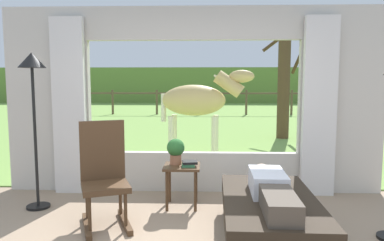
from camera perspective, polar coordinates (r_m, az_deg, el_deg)
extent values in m
cube|color=beige|center=(5.59, -21.07, 2.88)|extent=(1.15, 0.12, 2.55)
cube|color=beige|center=(5.47, 21.92, 2.79)|extent=(1.15, 0.12, 2.55)
cube|color=beige|center=(5.30, 0.18, -7.81)|extent=(2.90, 0.12, 0.55)
cube|color=beige|center=(5.20, 0.18, 14.69)|extent=(2.90, 0.12, 0.45)
cube|color=silver|center=(5.34, -18.31, 2.04)|extent=(0.44, 0.10, 2.40)
cube|color=silver|center=(5.24, 18.95, 1.94)|extent=(0.44, 0.10, 2.40)
cube|color=#759E47|center=(16.11, 1.43, 0.72)|extent=(36.00, 21.68, 0.02)
cube|color=olive|center=(25.88, 1.66, 5.44)|extent=(36.00, 2.00, 2.40)
cube|color=black|center=(3.88, 11.76, -15.69)|extent=(0.87, 1.59, 0.24)
cube|color=#2D2319|center=(3.81, 11.84, -12.76)|extent=(0.94, 1.72, 0.18)
cube|color=silver|center=(3.89, 11.52, -9.26)|extent=(0.36, 0.61, 0.22)
cube|color=#4C4238|center=(3.33, 13.25, -12.32)|extent=(0.30, 0.69, 0.18)
sphere|color=tan|center=(4.27, 10.66, -7.87)|extent=(0.20, 0.20, 0.20)
cube|color=#4C331E|center=(4.09, -13.16, -9.86)|extent=(0.62, 0.62, 0.06)
cube|color=#4C331E|center=(4.21, -13.59, -4.64)|extent=(0.47, 0.23, 0.68)
cube|color=#4C331E|center=(4.20, -15.83, -15.38)|extent=(0.30, 0.66, 0.06)
cube|color=#4C331E|center=(4.24, -10.24, -15.04)|extent=(0.30, 0.66, 0.06)
cylinder|color=#4C331E|center=(3.96, -15.46, -13.55)|extent=(0.04, 0.04, 0.38)
cylinder|color=#4C331E|center=(4.00, -10.17, -13.23)|extent=(0.04, 0.04, 0.38)
cylinder|color=#4C331E|center=(4.30, -15.80, -11.96)|extent=(0.04, 0.04, 0.38)
cylinder|color=#4C331E|center=(4.34, -10.95, -11.69)|extent=(0.04, 0.04, 0.38)
cube|color=#4C331E|center=(4.59, -1.56, -7.07)|extent=(0.44, 0.44, 0.03)
cylinder|color=#4C331E|center=(4.51, -3.88, -10.76)|extent=(0.04, 0.04, 0.49)
cylinder|color=#4C331E|center=(4.49, 0.52, -10.83)|extent=(0.04, 0.04, 0.49)
cylinder|color=#4C331E|center=(4.83, -3.46, -9.58)|extent=(0.04, 0.04, 0.49)
cylinder|color=#4C331E|center=(4.81, 0.63, -9.64)|extent=(0.04, 0.04, 0.49)
cylinder|color=#9E6042|center=(4.64, -2.51, -5.99)|extent=(0.14, 0.14, 0.12)
sphere|color=#2D6B2D|center=(4.61, -2.52, -4.17)|extent=(0.22, 0.22, 0.22)
cube|color=#337247|center=(4.51, -0.56, -6.88)|extent=(0.16, 0.12, 0.04)
cube|color=black|center=(4.52, -0.34, -6.44)|extent=(0.19, 0.17, 0.03)
cylinder|color=black|center=(5.05, -22.51, -12.08)|extent=(0.28, 0.28, 0.03)
cylinder|color=black|center=(4.86, -22.92, -2.64)|extent=(0.04, 0.04, 1.71)
cone|color=black|center=(4.82, -23.40, 8.51)|extent=(0.32, 0.32, 0.18)
ellipsoid|color=tan|center=(7.22, 0.26, 3.13)|extent=(1.30, 0.70, 0.60)
cylinder|color=tan|center=(7.15, 5.69, 5.58)|extent=(0.63, 0.33, 0.53)
ellipsoid|color=tan|center=(7.14, 7.64, 6.74)|extent=(0.50, 0.25, 0.24)
cube|color=beige|center=(7.15, 5.05, 5.80)|extent=(0.43, 0.13, 0.32)
cylinder|color=beige|center=(7.34, -4.39, 1.99)|extent=(0.11, 0.11, 0.55)
cylinder|color=beige|center=(7.41, 3.65, -2.44)|extent=(0.11, 0.11, 0.85)
cylinder|color=beige|center=(7.09, 3.43, -2.83)|extent=(0.11, 0.11, 0.85)
cylinder|color=beige|center=(7.52, -2.74, -2.30)|extent=(0.11, 0.11, 0.85)
cylinder|color=beige|center=(7.22, -3.24, -2.67)|extent=(0.11, 0.11, 0.85)
cylinder|color=#4C3823|center=(10.09, 13.90, 5.25)|extent=(0.32, 0.32, 2.80)
cylinder|color=#47331E|center=(10.42, 15.48, 13.20)|extent=(0.46, 0.63, 0.81)
cylinder|color=#47331E|center=(10.69, 14.21, 12.82)|extent=(1.25, 0.39, 0.98)
cylinder|color=#47331E|center=(10.39, 16.63, 10.31)|extent=(0.39, 1.00, 1.23)
cylinder|color=brown|center=(18.50, -24.20, 2.62)|extent=(0.10, 0.10, 1.10)
cylinder|color=brown|center=(17.71, -18.38, 2.71)|extent=(0.10, 0.10, 1.10)
cylinder|color=brown|center=(17.11, -12.08, 2.78)|extent=(0.10, 0.10, 1.10)
cylinder|color=brown|center=(16.74, -5.42, 2.82)|extent=(0.10, 0.10, 1.10)
cylinder|color=brown|center=(16.60, 1.45, 2.82)|extent=(0.10, 0.10, 1.10)
cylinder|color=brown|center=(16.70, 8.34, 2.77)|extent=(0.10, 0.10, 1.10)
cylinder|color=brown|center=(17.04, 15.04, 2.69)|extent=(0.10, 0.10, 1.10)
cylinder|color=brown|center=(17.59, 21.41, 2.58)|extent=(0.10, 0.10, 1.10)
cylinder|color=brown|center=(18.35, 27.31, 2.45)|extent=(0.10, 0.10, 1.10)
cube|color=brown|center=(16.58, 1.45, 4.20)|extent=(16.00, 0.06, 0.08)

